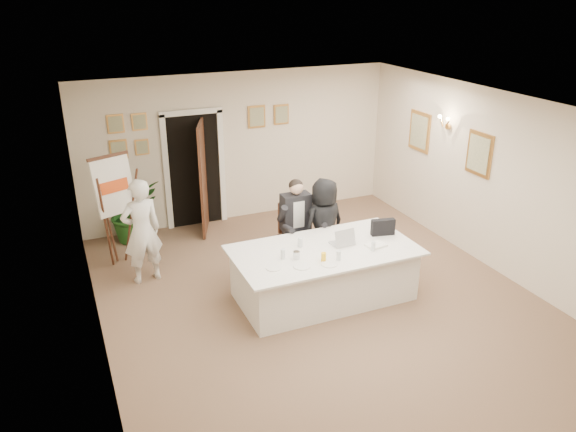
# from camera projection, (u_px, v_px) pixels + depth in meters

# --- Properties ---
(floor) EXTENTS (7.00, 7.00, 0.00)m
(floor) POSITION_uv_depth(u_px,v_px,m) (320.00, 300.00, 8.15)
(floor) COLOR brown
(floor) RESTS_ON ground
(ceiling) EXTENTS (6.00, 7.00, 0.02)m
(ceiling) POSITION_uv_depth(u_px,v_px,m) (325.00, 108.00, 7.08)
(ceiling) COLOR white
(ceiling) RESTS_ON wall_back
(wall_back) EXTENTS (6.00, 0.10, 2.80)m
(wall_back) POSITION_uv_depth(u_px,v_px,m) (239.00, 147.00, 10.58)
(wall_back) COLOR beige
(wall_back) RESTS_ON floor
(wall_front) EXTENTS (6.00, 0.10, 2.80)m
(wall_front) POSITION_uv_depth(u_px,v_px,m) (510.00, 357.00, 4.65)
(wall_front) COLOR beige
(wall_front) RESTS_ON floor
(wall_left) EXTENTS (0.10, 7.00, 2.80)m
(wall_left) POSITION_uv_depth(u_px,v_px,m) (91.00, 249.00, 6.52)
(wall_left) COLOR beige
(wall_left) RESTS_ON floor
(wall_right) EXTENTS (0.10, 7.00, 2.80)m
(wall_right) POSITION_uv_depth(u_px,v_px,m) (495.00, 182.00, 8.71)
(wall_right) COLOR beige
(wall_right) RESTS_ON floor
(doorway) EXTENTS (1.14, 0.86, 2.20)m
(doorway) POSITION_uv_depth(u_px,v_px,m) (197.00, 173.00, 10.25)
(doorway) COLOR black
(doorway) RESTS_ON floor
(pictures_back_wall) EXTENTS (3.40, 0.06, 0.80)m
(pictures_back_wall) POSITION_uv_depth(u_px,v_px,m) (197.00, 128.00, 10.10)
(pictures_back_wall) COLOR #C68E43
(pictures_back_wall) RESTS_ON wall_back
(pictures_right_wall) EXTENTS (0.06, 2.20, 0.80)m
(pictures_right_wall) POSITION_uv_depth(u_px,v_px,m) (447.00, 142.00, 9.58)
(pictures_right_wall) COLOR #C68E43
(pictures_right_wall) RESTS_ON wall_right
(wall_sconce) EXTENTS (0.20, 0.30, 0.24)m
(wall_sconce) POSITION_uv_depth(u_px,v_px,m) (446.00, 122.00, 9.42)
(wall_sconce) COLOR #C18A3D
(wall_sconce) RESTS_ON wall_right
(conference_table) EXTENTS (2.62, 1.40, 0.78)m
(conference_table) POSITION_uv_depth(u_px,v_px,m) (324.00, 273.00, 8.09)
(conference_table) COLOR white
(conference_table) RESTS_ON floor
(seated_man) EXTENTS (0.77, 0.80, 1.46)m
(seated_man) POSITION_uv_depth(u_px,v_px,m) (297.00, 223.00, 8.93)
(seated_man) COLOR black
(seated_man) RESTS_ON floor
(flip_chart) EXTENTS (0.66, 0.51, 1.82)m
(flip_chart) POSITION_uv_depth(u_px,v_px,m) (114.00, 216.00, 8.89)
(flip_chart) COLOR #351F11
(flip_chart) RESTS_ON floor
(standing_man) EXTENTS (0.66, 0.49, 1.65)m
(standing_man) POSITION_uv_depth(u_px,v_px,m) (142.00, 231.00, 8.39)
(standing_man) COLOR silver
(standing_man) RESTS_ON floor
(standing_woman) EXTENTS (0.81, 0.60, 1.50)m
(standing_woman) POSITION_uv_depth(u_px,v_px,m) (324.00, 225.00, 8.81)
(standing_woman) COLOR black
(standing_woman) RESTS_ON floor
(potted_palm) EXTENTS (1.26, 1.21, 1.08)m
(potted_palm) POSITION_uv_depth(u_px,v_px,m) (130.00, 211.00, 9.88)
(potted_palm) COLOR #1D521B
(potted_palm) RESTS_ON floor
(laptop) EXTENTS (0.33, 0.36, 0.28)m
(laptop) POSITION_uv_depth(u_px,v_px,m) (341.00, 235.00, 8.06)
(laptop) COLOR #B7BABC
(laptop) RESTS_ON conference_table
(laptop_bag) EXTENTS (0.37, 0.17, 0.25)m
(laptop_bag) POSITION_uv_depth(u_px,v_px,m) (383.00, 227.00, 8.35)
(laptop_bag) COLOR black
(laptop_bag) RESTS_ON conference_table
(paper_stack) EXTENTS (0.31, 0.24, 0.03)m
(paper_stack) POSITION_uv_depth(u_px,v_px,m) (376.00, 245.00, 8.03)
(paper_stack) COLOR white
(paper_stack) RESTS_ON conference_table
(plate_left) EXTENTS (0.23, 0.23, 0.01)m
(plate_left) POSITION_uv_depth(u_px,v_px,m) (274.00, 268.00, 7.41)
(plate_left) COLOR white
(plate_left) RESTS_ON conference_table
(plate_mid) EXTENTS (0.28, 0.28, 0.01)m
(plate_mid) POSITION_uv_depth(u_px,v_px,m) (302.00, 266.00, 7.45)
(plate_mid) COLOR white
(plate_mid) RESTS_ON conference_table
(plate_near) EXTENTS (0.28, 0.28, 0.01)m
(plate_near) POSITION_uv_depth(u_px,v_px,m) (329.00, 264.00, 7.51)
(plate_near) COLOR white
(plate_near) RESTS_ON conference_table
(glass_a) EXTENTS (0.08, 0.08, 0.14)m
(glass_a) POSITION_uv_depth(u_px,v_px,m) (283.00, 254.00, 7.65)
(glass_a) COLOR silver
(glass_a) RESTS_ON conference_table
(glass_b) EXTENTS (0.07, 0.07, 0.14)m
(glass_b) POSITION_uv_depth(u_px,v_px,m) (339.00, 256.00, 7.60)
(glass_b) COLOR silver
(glass_b) RESTS_ON conference_table
(glass_c) EXTENTS (0.07, 0.07, 0.14)m
(glass_c) POSITION_uv_depth(u_px,v_px,m) (373.00, 246.00, 7.87)
(glass_c) COLOR silver
(glass_c) RESTS_ON conference_table
(glass_d) EXTENTS (0.09, 0.09, 0.14)m
(glass_d) POSITION_uv_depth(u_px,v_px,m) (300.00, 242.00, 7.99)
(glass_d) COLOR silver
(glass_d) RESTS_ON conference_table
(oj_glass) EXTENTS (0.08, 0.08, 0.13)m
(oj_glass) POSITION_uv_depth(u_px,v_px,m) (324.00, 257.00, 7.57)
(oj_glass) COLOR yellow
(oj_glass) RESTS_ON conference_table
(steel_jug) EXTENTS (0.10, 0.10, 0.11)m
(steel_jug) POSITION_uv_depth(u_px,v_px,m) (297.00, 255.00, 7.64)
(steel_jug) COLOR silver
(steel_jug) RESTS_ON conference_table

